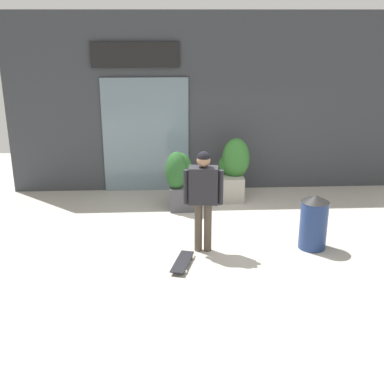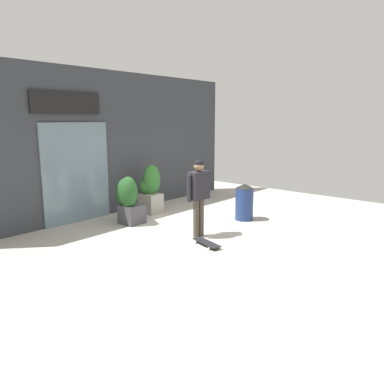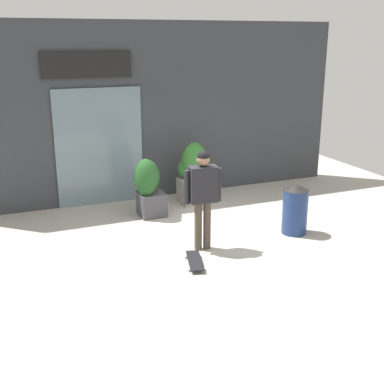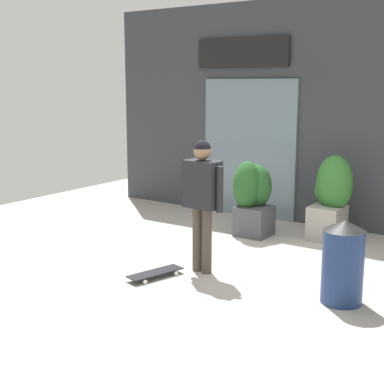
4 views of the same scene
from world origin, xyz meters
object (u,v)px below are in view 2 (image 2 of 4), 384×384
object	(u,v)px
planter_box_left	(150,188)
planter_box_right	(129,198)
trash_bin	(244,202)
skateboarder	(199,190)
skateboard	(207,243)

from	to	relation	value
planter_box_left	planter_box_right	distance (m)	1.25
trash_bin	planter_box_right	bearing A→B (deg)	138.16
planter_box_right	trash_bin	world-z (taller)	planter_box_right
skateboarder	planter_box_right	world-z (taller)	skateboarder
skateboard	skateboarder	bearing A→B (deg)	161.05
planter_box_right	trash_bin	bearing A→B (deg)	-41.84
skateboarder	planter_box_left	size ratio (longest dim) A/B	1.29
skateboarder	trash_bin	bearing A→B (deg)	95.95
planter_box_right	skateboard	bearing A→B (deg)	-90.59
skateboard	trash_bin	size ratio (longest dim) A/B	0.83
skateboard	planter_box_left	xyz separation A→B (m)	(1.19, 3.00, 0.63)
planter_box_left	skateboarder	bearing A→B (deg)	-108.36
skateboarder	planter_box_right	distance (m)	2.08
trash_bin	skateboarder	bearing A→B (deg)	-179.63
trash_bin	skateboard	bearing A→B (deg)	-166.49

